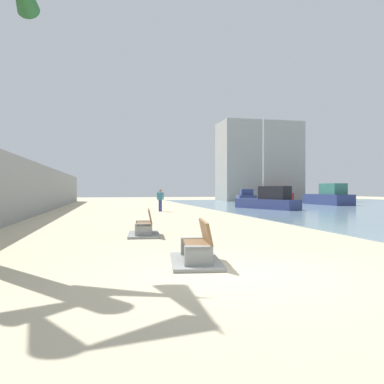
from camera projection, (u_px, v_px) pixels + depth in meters
name	position (u px, v px, depth m)	size (l,w,h in m)	color
ground_plane	(147.00, 215.00, 25.21)	(120.00, 120.00, 0.00)	beige
seawall	(28.00, 189.00, 23.59)	(0.80, 64.00, 3.46)	gray
bench_near	(197.00, 253.00, 8.64)	(1.37, 2.23, 0.98)	gray
bench_far	(144.00, 229.00, 13.84)	(1.29, 2.19, 0.98)	gray
person_walking	(160.00, 198.00, 29.12)	(0.53, 0.23, 1.74)	navy
boat_outer	(287.00, 196.00, 52.37)	(3.99, 6.05, 1.97)	red
boat_mid_bay	(329.00, 197.00, 41.46)	(2.33, 6.80, 2.32)	navy
boat_far_left	(268.00, 200.00, 32.22)	(3.53, 6.97, 7.83)	navy
boat_distant	(246.00, 198.00, 42.20)	(3.00, 5.29, 1.71)	navy
boat_nearest	(325.00, 196.00, 55.81)	(2.73, 5.12, 1.93)	black
harbor_building	(259.00, 162.00, 56.71)	(12.00, 6.00, 11.73)	#9E9E99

